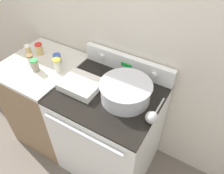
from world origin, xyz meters
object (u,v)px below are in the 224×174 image
Objects in this scene: spice_jar_green_cap at (35,65)px; spice_jar_red_cap at (39,49)px; spice_jar_brown_cap at (31,61)px; spice_jar_white_cap at (28,50)px; ladle at (152,117)px; mixing_bowl at (126,90)px; spice_jar_yellow_cap at (58,65)px; casserole_dish at (81,84)px; spice_jar_blue_cap at (57,59)px.

spice_jar_red_cap is (-0.14, 0.19, 0.00)m from spice_jar_green_cap.
spice_jar_brown_cap is 1.13× the size of spice_jar_white_cap.
spice_jar_green_cap is (-1.00, -0.01, 0.03)m from ladle.
mixing_bowl is 3.00× the size of spice_jar_yellow_cap.
spice_jar_yellow_cap is (-0.26, 0.05, 0.04)m from casserole_dish.
ladle is 1.06m from spice_jar_brown_cap.
spice_jar_red_cap is at bearing 38.73° from spice_jar_white_cap.
ladle is at bearing -0.75° from spice_jar_brown_cap.
spice_jar_brown_cap is (-0.15, -0.15, 0.01)m from spice_jar_blue_cap.
spice_jar_white_cap is at bearing -141.27° from spice_jar_red_cap.
spice_jar_brown_cap is 0.18m from spice_jar_red_cap.
spice_jar_yellow_cap is 0.12m from spice_jar_blue_cap.
spice_jar_green_cap is at bearing -172.68° from mixing_bowl.
casserole_dish is at bearing -8.80° from spice_jar_white_cap.
mixing_bowl is 0.59m from spice_jar_yellow_cap.
spice_jar_red_cap is (-0.56, 0.16, 0.03)m from casserole_dish.
spice_jar_red_cap is at bearing 113.48° from spice_jar_brown_cap.
casserole_dish is at bearing 4.29° from spice_jar_green_cap.
spice_jar_yellow_cap is at bearing -178.51° from mixing_bowl.
spice_jar_red_cap is at bearing 170.95° from ladle.
spice_jar_blue_cap is at bearing 158.11° from casserole_dish.
spice_jar_green_cap is 0.25m from spice_jar_white_cap.
mixing_bowl is 0.97m from spice_jar_white_cap.
spice_jar_green_cap is at bearing -153.66° from spice_jar_yellow_cap.
spice_jar_red_cap reaches higher than casserole_dish.
spice_jar_brown_cap is at bearing 179.25° from ladle.
spice_jar_white_cap is at bearing 178.10° from mixing_bowl.
spice_jar_blue_cap reaches higher than ladle.
spice_jar_red_cap is at bearing 174.69° from spice_jar_blue_cap.
mixing_bowl is at bearing -5.80° from spice_jar_red_cap.
mixing_bowl is at bearing 11.05° from casserole_dish.
ladle is at bearing -9.93° from spice_jar_blue_cap.
mixing_bowl is 0.35m from casserole_dish.
mixing_bowl reaches higher than spice_jar_yellow_cap.
mixing_bowl is at bearing -5.96° from spice_jar_blue_cap.
spice_jar_green_cap is at bearing -175.71° from casserole_dish.
spice_jar_green_cap reaches higher than casserole_dish.
ladle is 1.00m from spice_jar_green_cap.
ladle is 2.23× the size of spice_jar_yellow_cap.
spice_jar_yellow_cap is 0.24m from spice_jar_brown_cap.
spice_jar_brown_cap is at bearing -178.86° from casserole_dish.
mixing_bowl is 3.72× the size of spice_jar_white_cap.
spice_jar_brown_cap reaches higher than spice_jar_blue_cap.
spice_jar_red_cap is (-0.07, 0.17, -0.00)m from spice_jar_brown_cap.
spice_jar_blue_cap is at bearing 63.97° from spice_jar_green_cap.
spice_jar_green_cap reaches higher than spice_jar_blue_cap.
ladle is 0.93m from spice_jar_blue_cap.
spice_jar_green_cap is 1.00× the size of spice_jar_red_cap.
spice_jar_green_cap is 1.05× the size of spice_jar_white_cap.
spice_jar_yellow_cap is at bearing -7.19° from spice_jar_white_cap.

